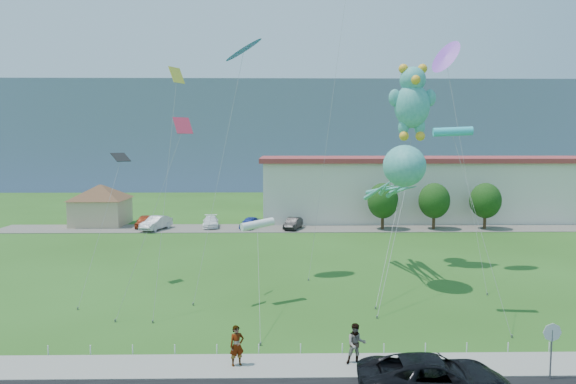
{
  "coord_description": "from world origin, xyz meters",
  "views": [
    {
      "loc": [
        -1.99,
        -24.98,
        10.04
      ],
      "look_at": [
        -1.45,
        8.0,
        6.91
      ],
      "focal_mm": 32.0,
      "sensor_mm": 36.0,
      "label": 1
    }
  ],
  "objects_px": {
    "pavilion": "(101,201)",
    "teddy_bear_kite": "(412,100)",
    "parked_car_silver": "(156,223)",
    "pedestrian_right": "(356,344)",
    "parked_car_blue": "(250,223)",
    "parked_car_white": "(211,222)",
    "stop_sign": "(552,338)",
    "octopus_kite": "(399,176)",
    "warehouse": "(485,187)",
    "parked_car_black": "(293,223)",
    "suv": "(435,378)",
    "pedestrian_left": "(237,346)",
    "parked_car_red": "(144,221)"
  },
  "relations": [
    {
      "from": "pavilion",
      "to": "teddy_bear_kite",
      "type": "xyz_separation_m",
      "value": [
        32.58,
        -21.87,
        10.43
      ]
    },
    {
      "from": "pedestrian_left",
      "to": "octopus_kite",
      "type": "bearing_deg",
      "value": 31.07
    },
    {
      "from": "pedestrian_left",
      "to": "parked_car_white",
      "type": "relative_size",
      "value": 0.41
    },
    {
      "from": "pavilion",
      "to": "parked_car_silver",
      "type": "bearing_deg",
      "value": -26.86
    },
    {
      "from": "warehouse",
      "to": "pedestrian_right",
      "type": "bearing_deg",
      "value": -117.75
    },
    {
      "from": "pedestrian_left",
      "to": "parked_car_black",
      "type": "relative_size",
      "value": 0.45
    },
    {
      "from": "pavilion",
      "to": "pedestrian_left",
      "type": "distance_m",
      "value": 45.45
    },
    {
      "from": "pavilion",
      "to": "stop_sign",
      "type": "relative_size",
      "value": 3.68
    },
    {
      "from": "octopus_kite",
      "to": "pedestrian_left",
      "type": "bearing_deg",
      "value": -126.85
    },
    {
      "from": "teddy_bear_kite",
      "to": "parked_car_black",
      "type": "bearing_deg",
      "value": 116.29
    },
    {
      "from": "octopus_kite",
      "to": "pavilion",
      "type": "bearing_deg",
      "value": 138.73
    },
    {
      "from": "warehouse",
      "to": "stop_sign",
      "type": "height_order",
      "value": "warehouse"
    },
    {
      "from": "teddy_bear_kite",
      "to": "stop_sign",
      "type": "bearing_deg",
      "value": -87.4
    },
    {
      "from": "teddy_bear_kite",
      "to": "pavilion",
      "type": "bearing_deg",
      "value": 146.13
    },
    {
      "from": "pedestrian_right",
      "to": "parked_car_blue",
      "type": "xyz_separation_m",
      "value": [
        -6.98,
        37.72,
        -0.32
      ]
    },
    {
      "from": "parked_car_black",
      "to": "teddy_bear_kite",
      "type": "height_order",
      "value": "teddy_bear_kite"
    },
    {
      "from": "pavilion",
      "to": "parked_car_silver",
      "type": "xyz_separation_m",
      "value": [
        7.64,
        -3.87,
        -2.19
      ]
    },
    {
      "from": "octopus_kite",
      "to": "warehouse",
      "type": "bearing_deg",
      "value": 59.29
    },
    {
      "from": "suv",
      "to": "pedestrian_right",
      "type": "relative_size",
      "value": 3.2
    },
    {
      "from": "parked_car_silver",
      "to": "parked_car_blue",
      "type": "relative_size",
      "value": 1.23
    },
    {
      "from": "parked_car_white",
      "to": "pavilion",
      "type": "bearing_deg",
      "value": 164.5
    },
    {
      "from": "stop_sign",
      "to": "octopus_kite",
      "type": "height_order",
      "value": "octopus_kite"
    },
    {
      "from": "warehouse",
      "to": "stop_sign",
      "type": "xyz_separation_m",
      "value": [
        -16.5,
        -48.21,
        -2.26
      ]
    },
    {
      "from": "stop_sign",
      "to": "parked_car_black",
      "type": "bearing_deg",
      "value": 104.43
    },
    {
      "from": "pedestrian_left",
      "to": "parked_car_black",
      "type": "bearing_deg",
      "value": 62.53
    },
    {
      "from": "pedestrian_left",
      "to": "parked_car_silver",
      "type": "xyz_separation_m",
      "value": [
        -12.44,
        36.86,
        -0.17
      ]
    },
    {
      "from": "suv",
      "to": "parked_car_silver",
      "type": "xyz_separation_m",
      "value": [
        -20.42,
        39.95,
        -0.05
      ]
    },
    {
      "from": "parked_car_blue",
      "to": "parked_car_black",
      "type": "distance_m",
      "value": 5.15
    },
    {
      "from": "pedestrian_right",
      "to": "parked_car_white",
      "type": "height_order",
      "value": "pedestrian_right"
    },
    {
      "from": "parked_car_red",
      "to": "teddy_bear_kite",
      "type": "relative_size",
      "value": 0.25
    },
    {
      "from": "pavilion",
      "to": "parked_car_white",
      "type": "bearing_deg",
      "value": -8.98
    },
    {
      "from": "warehouse",
      "to": "parked_car_blue",
      "type": "distance_m",
      "value": 32.95
    },
    {
      "from": "stop_sign",
      "to": "parked_car_white",
      "type": "xyz_separation_m",
      "value": [
        -19.76,
        40.03,
        -1.16
      ]
    },
    {
      "from": "pavilion",
      "to": "suv",
      "type": "height_order",
      "value": "pavilion"
    },
    {
      "from": "parked_car_blue",
      "to": "octopus_kite",
      "type": "bearing_deg",
      "value": -44.85
    },
    {
      "from": "suv",
      "to": "pedestrian_left",
      "type": "xyz_separation_m",
      "value": [
        -7.98,
        3.09,
        0.12
      ]
    },
    {
      "from": "stop_sign",
      "to": "pedestrian_left",
      "type": "height_order",
      "value": "stop_sign"
    },
    {
      "from": "parked_car_red",
      "to": "parked_car_blue",
      "type": "height_order",
      "value": "parked_car_red"
    },
    {
      "from": "pavilion",
      "to": "suv",
      "type": "bearing_deg",
      "value": -57.37
    },
    {
      "from": "parked_car_silver",
      "to": "parked_car_blue",
      "type": "height_order",
      "value": "parked_car_silver"
    },
    {
      "from": "pavilion",
      "to": "teddy_bear_kite",
      "type": "bearing_deg",
      "value": -33.87
    },
    {
      "from": "pedestrian_right",
      "to": "parked_car_blue",
      "type": "distance_m",
      "value": 38.36
    },
    {
      "from": "warehouse",
      "to": "pedestrian_left",
      "type": "relative_size",
      "value": 33.47
    },
    {
      "from": "pedestrian_left",
      "to": "parked_car_silver",
      "type": "distance_m",
      "value": 38.9
    },
    {
      "from": "parked_car_blue",
      "to": "teddy_bear_kite",
      "type": "bearing_deg",
      "value": -34.96
    },
    {
      "from": "pedestrian_right",
      "to": "parked_car_white",
      "type": "bearing_deg",
      "value": 104.91
    },
    {
      "from": "parked_car_blue",
      "to": "parked_car_black",
      "type": "xyz_separation_m",
      "value": [
        5.1,
        -0.7,
        0.01
      ]
    },
    {
      "from": "pedestrian_right",
      "to": "teddy_bear_kite",
      "type": "relative_size",
      "value": 0.11
    },
    {
      "from": "parked_car_blue",
      "to": "teddy_bear_kite",
      "type": "height_order",
      "value": "teddy_bear_kite"
    },
    {
      "from": "suv",
      "to": "parked_car_white",
      "type": "bearing_deg",
      "value": 19.98
    }
  ]
}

